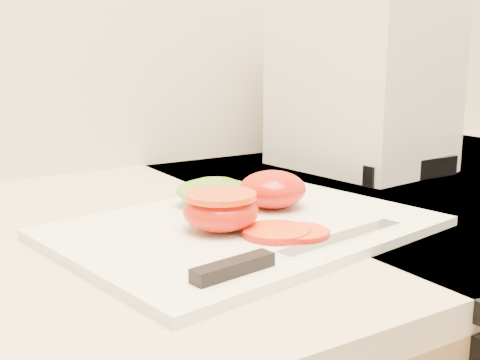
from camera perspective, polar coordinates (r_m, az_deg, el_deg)
cutting_board at (r=0.65m, az=0.47°, el=-4.50°), size 0.43×0.34×0.01m
tomato_half_dome at (r=0.70m, az=3.11°, el=-0.88°), size 0.08×0.08×0.04m
tomato_half_cut at (r=0.61m, az=-1.84°, el=-2.82°), size 0.08×0.08×0.04m
tomato_slice_0 at (r=0.60m, az=3.44°, el=-4.94°), size 0.07×0.07×0.01m
tomato_slice_1 at (r=0.60m, az=5.64°, el=-5.00°), size 0.06×0.06×0.01m
lettuce_leaf_0 at (r=0.72m, az=-2.18°, el=-1.24°), size 0.13×0.11×0.02m
knife at (r=0.54m, az=3.87°, el=-7.05°), size 0.26×0.06×0.01m
appliance at (r=0.99m, az=11.49°, el=9.71°), size 0.23×0.27×0.30m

